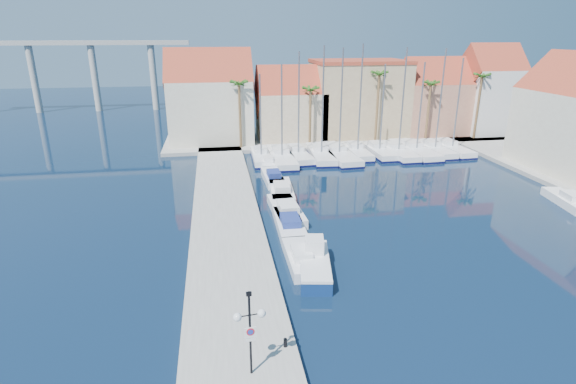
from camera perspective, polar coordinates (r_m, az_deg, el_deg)
The scene contains 35 objects.
ground at distance 27.81m, azimuth 13.12°, elevation -15.69°, with size 260.00×260.00×0.00m, color black.
quay_west at distance 37.65m, azimuth -7.67°, elevation -5.08°, with size 6.00×77.00×0.50m, color gray.
shore_north at distance 73.20m, azimuth 6.41°, elevation 7.10°, with size 54.00×16.00×0.50m, color gray.
lamp_post at distance 21.32m, azimuth -4.88°, elevation -16.01°, with size 1.51×0.52×4.46m.
bollard at distance 24.40m, azimuth -0.34°, elevation -18.59°, with size 0.19×0.19×0.48m, color black.
fishing_boat at distance 31.71m, azimuth 3.41°, elevation -8.97°, with size 3.03×6.28×2.11m.
motorboat_west_0 at distance 32.78m, azimuth 1.56°, elevation -8.31°, with size 1.87×5.81×1.40m.
motorboat_west_1 at distance 38.26m, azimuth 0.17°, elevation -4.06°, with size 2.31×6.77×1.40m.
motorboat_west_2 at distance 41.20m, azimuth -0.22°, elevation -2.29°, with size 2.69×7.46×1.40m.
motorboat_west_3 at distance 46.36m, azimuth -0.85°, elevation 0.23°, with size 2.72×7.19×1.40m.
motorboat_west_4 at distance 50.58m, azimuth -1.91°, elevation 1.88°, with size 2.10×6.19×1.40m.
motorboat_west_5 at distance 56.42m, azimuth -2.51°, elevation 3.74°, with size 2.01×5.24×1.40m.
motorboat_east_1 at distance 51.47m, azimuth 32.00°, elevation -0.86°, with size 2.93×6.33×1.40m.
sailboat_0 at distance 59.10m, azimuth -3.45°, elevation 4.54°, with size 2.45×8.63×11.16m.
sailboat_1 at distance 58.92m, azimuth -0.85°, elevation 4.50°, with size 3.04×11.05×12.29m.
sailboat_2 at distance 60.07m, azimuth 1.20°, elevation 4.85°, with size 3.07×9.19×13.75m.
sailboat_3 at distance 60.49m, azimuth 4.17°, elevation 4.89°, with size 3.39×10.49×14.46m.
sailboat_4 at distance 60.81m, azimuth 6.30°, elevation 4.88°, with size 3.84×11.76×14.20m.
sailboat_5 at distance 62.39m, azimuth 8.69°, elevation 5.20°, with size 2.43×8.82×14.62m.
sailboat_6 at distance 63.15m, azimuth 11.36°, elevation 5.17°, with size 2.51×8.97×12.13m.
sailboat_7 at distance 63.50m, azimuth 13.65°, elevation 5.09°, with size 2.80×10.03×14.19m.
sailboat_8 at distance 64.97m, azimuth 15.74°, elevation 5.19°, with size 3.45×11.17×12.34m.
sailboat_9 at distance 66.16m, azimuth 17.95°, elevation 5.27°, with size 2.81×9.34×14.03m.
sailboat_10 at distance 67.47m, azimuth 19.89°, elevation 5.30°, with size 2.96×9.46×12.80m.
building_0 at distance 68.42m, azimuth -9.84°, elevation 11.42°, with size 12.30×9.00×13.50m.
building_1 at distance 69.57m, azimuth 0.31°, elevation 10.80°, with size 10.30×8.00×11.00m.
building_2 at distance 73.03m, azimuth 8.90°, elevation 11.75°, with size 14.20×10.20×11.50m.
building_3 at distance 76.75m, azimuth 17.83°, elevation 11.13°, with size 10.30×8.00×12.00m.
building_4 at distance 80.25m, azimuth 24.10°, elevation 11.52°, with size 8.30×8.00×14.00m.
palm_0 at distance 63.25m, azimuth -6.25°, elevation 13.28°, with size 2.60×2.60×10.15m.
palm_1 at distance 64.70m, azimuth 2.87°, elevation 12.66°, with size 2.60×2.60×9.15m.
palm_2 at distance 67.33m, azimuth 11.51°, elevation 14.18°, with size 2.60×2.60×11.15m.
palm_3 at distance 70.66m, azimuth 17.67°, elevation 12.76°, with size 2.60×2.60×9.65m.
palm_4 at distance 74.50m, azimuth 23.40°, elevation 13.13°, with size 2.60×2.60×10.65m.
viaduct at distance 107.08m, azimuth -26.27°, elevation 14.59°, with size 48.00×2.20×14.45m.
Camera 1 is at (-9.60, -20.79, 15.78)m, focal length 28.00 mm.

